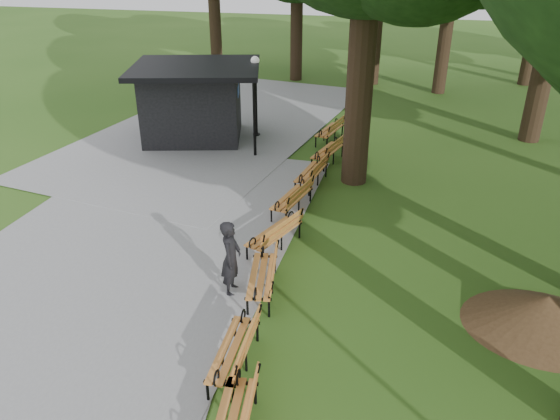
% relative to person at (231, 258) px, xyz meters
% --- Properties ---
extents(ground, '(100.00, 100.00, 0.00)m').
position_rel_person_xyz_m(ground, '(0.75, -2.96, -0.86)').
color(ground, '#2D5518').
rests_on(ground, ground).
extents(path, '(12.00, 38.00, 0.06)m').
position_rel_person_xyz_m(path, '(-3.25, 0.04, -0.83)').
color(path, gray).
rests_on(path, ground).
extents(person, '(0.45, 0.66, 1.73)m').
position_rel_person_xyz_m(person, '(0.00, 0.00, 0.00)').
color(person, black).
rests_on(person, ground).
extents(kiosk, '(5.37, 4.94, 2.84)m').
position_rel_person_xyz_m(kiosk, '(-4.47, 9.37, 0.56)').
color(kiosk, black).
rests_on(kiosk, ground).
extents(lamp_post, '(0.32, 0.32, 3.07)m').
position_rel_person_xyz_m(lamp_post, '(-2.23, 10.18, 1.35)').
color(lamp_post, black).
rests_on(lamp_post, ground).
extents(dirt_mound, '(2.60, 2.60, 0.75)m').
position_rel_person_xyz_m(dirt_mound, '(6.35, 0.22, -0.49)').
color(dirt_mound, '#47301C').
rests_on(dirt_mound, ground).
extents(bench_3, '(0.68, 1.91, 0.88)m').
position_rel_person_xyz_m(bench_3, '(0.75, -2.26, -0.42)').
color(bench_3, '#C9752E').
rests_on(bench_3, ground).
extents(bench_4, '(0.94, 1.98, 0.88)m').
position_rel_person_xyz_m(bench_4, '(0.64, 0.11, -0.42)').
color(bench_4, '#C9752E').
rests_on(bench_4, ground).
extents(bench_5, '(1.29, 2.00, 0.88)m').
position_rel_person_xyz_m(bench_5, '(0.46, 1.99, -0.42)').
color(bench_5, '#C9752E').
rests_on(bench_5, ground).
extents(bench_6, '(1.06, 2.00, 0.88)m').
position_rel_person_xyz_m(bench_6, '(0.47, 4.05, -0.42)').
color(bench_6, '#C9752E').
rests_on(bench_6, ground).
extents(bench_7, '(0.94, 1.98, 0.88)m').
position_rel_person_xyz_m(bench_7, '(0.67, 6.00, -0.42)').
color(bench_7, '#C9752E').
rests_on(bench_7, ground).
extents(bench_8, '(1.09, 2.00, 0.88)m').
position_rel_person_xyz_m(bench_8, '(0.89, 7.97, -0.42)').
color(bench_8, '#C9752E').
rests_on(bench_8, ground).
extents(bench_9, '(1.04, 1.99, 0.88)m').
position_rel_person_xyz_m(bench_9, '(0.63, 10.19, -0.42)').
color(bench_9, '#C9752E').
rests_on(bench_9, ground).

